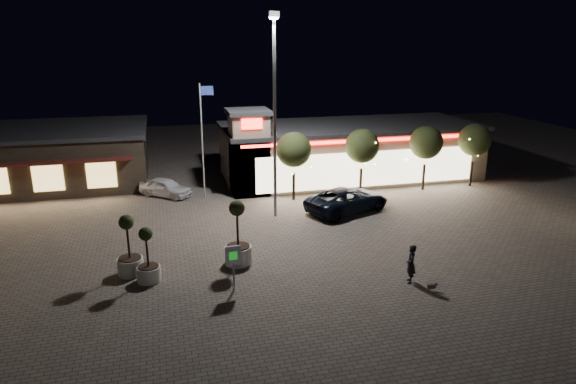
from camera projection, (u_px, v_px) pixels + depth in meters
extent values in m
plane|color=#60584E|center=(272.00, 272.00, 24.91)|extent=(90.00, 90.00, 0.00)
cube|color=gray|center=(349.00, 152.00, 41.52)|extent=(20.00, 8.00, 4.00)
cube|color=#262628|center=(350.00, 126.00, 40.90)|extent=(20.40, 8.40, 0.30)
cube|color=#FFECBF|center=(369.00, 169.00, 37.89)|extent=(17.00, 0.12, 2.60)
cube|color=#FF1E14|center=(370.00, 140.00, 37.23)|extent=(19.00, 0.10, 0.18)
cube|color=gray|center=(249.00, 154.00, 36.71)|extent=(2.60, 2.60, 5.80)
cube|color=#262628|center=(248.00, 112.00, 35.82)|extent=(3.00, 3.00, 0.30)
cube|color=#FF1E14|center=(252.00, 124.00, 34.76)|extent=(1.40, 0.10, 0.70)
cube|color=#382D23|center=(39.00, 158.00, 39.58)|extent=(16.00, 10.00, 4.00)
cube|color=#262628|center=(35.00, 130.00, 38.96)|extent=(16.40, 10.40, 0.30)
cube|color=#591E19|center=(21.00, 164.00, 34.34)|extent=(14.40, 0.80, 0.15)
cube|color=#FFD372|center=(48.00, 178.00, 35.37)|extent=(2.00, 0.12, 1.80)
cube|color=#FFD372|center=(102.00, 175.00, 36.19)|extent=(2.00, 0.12, 1.80)
cylinder|color=gray|center=(275.00, 122.00, 31.06)|extent=(0.20, 0.20, 12.00)
cube|color=gray|center=(274.00, 14.00, 29.26)|extent=(0.60, 0.40, 0.35)
cube|color=white|center=(274.00, 18.00, 29.31)|extent=(0.45, 0.30, 0.08)
cylinder|color=white|center=(202.00, 142.00, 35.34)|extent=(0.10, 0.10, 8.00)
cube|color=navy|center=(207.00, 91.00, 34.42)|extent=(0.90, 0.04, 0.60)
cylinder|color=#332319|center=(294.00, 186.00, 35.78)|extent=(0.20, 0.20, 1.92)
sphere|color=#2D3819|center=(294.00, 150.00, 35.02)|extent=(2.42, 2.42, 2.42)
cylinder|color=#332319|center=(361.00, 182.00, 36.95)|extent=(0.20, 0.20, 1.92)
sphere|color=#2D3819|center=(362.00, 146.00, 36.19)|extent=(2.42, 2.42, 2.42)
cylinder|color=#332319|center=(423.00, 177.00, 38.13)|extent=(0.20, 0.20, 1.92)
sphere|color=#2D3819|center=(426.00, 143.00, 37.37)|extent=(2.42, 2.42, 2.42)
cylinder|color=#332319|center=(471.00, 174.00, 39.07)|extent=(0.20, 0.20, 1.92)
sphere|color=#2D3819|center=(475.00, 140.00, 38.31)|extent=(2.42, 2.42, 2.42)
imported|color=black|center=(348.00, 200.00, 33.37)|extent=(6.36, 4.60, 1.61)
imported|color=white|center=(165.00, 187.00, 36.60)|extent=(4.02, 3.66, 1.33)
imported|color=black|center=(411.00, 264.00, 23.65)|extent=(0.63, 0.78, 1.85)
cube|color=#59514C|center=(432.00, 286.00, 23.01)|extent=(0.38, 0.19, 0.19)
sphere|color=#59514C|center=(436.00, 284.00, 23.06)|extent=(0.17, 0.17, 0.17)
cylinder|color=silver|center=(131.00, 266.00, 24.63)|extent=(1.23, 1.23, 0.82)
cylinder|color=black|center=(130.00, 258.00, 24.50)|extent=(1.07, 1.07, 0.06)
cylinder|color=#332319|center=(128.00, 239.00, 24.23)|extent=(0.10, 0.10, 1.85)
sphere|color=#2D3819|center=(126.00, 222.00, 23.97)|extent=(0.72, 0.72, 0.72)
cylinder|color=silver|center=(149.00, 274.00, 23.93)|extent=(1.09, 1.09, 0.73)
cylinder|color=black|center=(148.00, 266.00, 23.82)|extent=(0.95, 0.95, 0.05)
cylinder|color=#332319|center=(147.00, 250.00, 23.58)|extent=(0.09, 0.09, 1.64)
sphere|color=#2D3819|center=(146.00, 234.00, 23.35)|extent=(0.64, 0.64, 0.64)
cylinder|color=silver|center=(238.00, 255.00, 25.79)|extent=(1.36, 1.36, 0.91)
cylinder|color=black|center=(238.00, 246.00, 25.65)|extent=(1.18, 1.18, 0.07)
cylinder|color=#332319|center=(237.00, 226.00, 25.34)|extent=(0.11, 0.11, 2.04)
sphere|color=#2D3819|center=(237.00, 208.00, 25.06)|extent=(0.79, 0.79, 0.79)
cylinder|color=gray|center=(234.00, 277.00, 23.04)|extent=(0.09, 0.09, 1.30)
cube|color=white|center=(233.00, 256.00, 22.74)|extent=(0.70, 0.13, 0.92)
cube|color=green|center=(233.00, 256.00, 22.70)|extent=(0.38, 0.06, 0.38)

